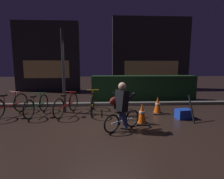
# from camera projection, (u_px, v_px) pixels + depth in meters

# --- Properties ---
(ground_plane) EXTENTS (40.00, 40.00, 0.00)m
(ground_plane) POSITION_uv_depth(u_px,v_px,m) (106.00, 123.00, 4.99)
(ground_plane) COLOR black
(sidewalk_curb) EXTENTS (12.00, 0.24, 0.12)m
(sidewalk_curb) POSITION_uv_depth(u_px,v_px,m) (105.00, 104.00, 7.15)
(sidewalk_curb) COLOR #56544F
(sidewalk_curb) RESTS_ON ground
(hedge_row) EXTENTS (4.80, 0.70, 1.18)m
(hedge_row) POSITION_uv_depth(u_px,v_px,m) (143.00, 88.00, 8.06)
(hedge_row) COLOR black
(hedge_row) RESTS_ON ground
(storefront_left) EXTENTS (4.03, 0.54, 4.36)m
(storefront_left) POSITION_uv_depth(u_px,v_px,m) (47.00, 57.00, 10.91)
(storefront_left) COLOR #262328
(storefront_left) RESTS_ON ground
(storefront_right) EXTENTS (5.35, 0.54, 4.89)m
(storefront_right) POSITION_uv_depth(u_px,v_px,m) (151.00, 54.00, 11.92)
(storefront_right) COLOR #262328
(storefront_right) RESTS_ON ground
(street_post) EXTENTS (0.10, 0.10, 2.88)m
(street_post) POSITION_uv_depth(u_px,v_px,m) (63.00, 72.00, 5.89)
(street_post) COLOR #2D2D33
(street_post) RESTS_ON ground
(parked_bike_leftmost) EXTENTS (0.59, 1.60, 0.77)m
(parked_bike_leftmost) POSITION_uv_depth(u_px,v_px,m) (9.00, 105.00, 5.69)
(parked_bike_leftmost) COLOR black
(parked_bike_leftmost) RESTS_ON ground
(parked_bike_left_mid) EXTENTS (0.46, 1.55, 0.72)m
(parked_bike_left_mid) POSITION_uv_depth(u_px,v_px,m) (37.00, 105.00, 5.76)
(parked_bike_left_mid) COLOR black
(parked_bike_left_mid) RESTS_ON ground
(parked_bike_center_left) EXTENTS (0.57, 1.57, 0.75)m
(parked_bike_center_left) POSITION_uv_depth(u_px,v_px,m) (67.00, 105.00, 5.82)
(parked_bike_center_left) COLOR black
(parked_bike_center_left) RESTS_ON ground
(parked_bike_center_right) EXTENTS (0.46, 1.70, 0.78)m
(parked_bike_center_right) POSITION_uv_depth(u_px,v_px,m) (93.00, 103.00, 6.03)
(parked_bike_center_right) COLOR black
(parked_bike_center_right) RESTS_ON ground
(parked_bike_right_mid) EXTENTS (0.46, 1.54, 0.71)m
(parked_bike_right_mid) POSITION_uv_depth(u_px,v_px,m) (119.00, 104.00, 5.94)
(parked_bike_right_mid) COLOR black
(parked_bike_right_mid) RESTS_ON ground
(traffic_cone_near) EXTENTS (0.36, 0.36, 0.60)m
(traffic_cone_near) POSITION_uv_depth(u_px,v_px,m) (142.00, 114.00, 4.90)
(traffic_cone_near) COLOR black
(traffic_cone_near) RESTS_ON ground
(traffic_cone_far) EXTENTS (0.36, 0.36, 0.60)m
(traffic_cone_far) POSITION_uv_depth(u_px,v_px,m) (158.00, 105.00, 5.93)
(traffic_cone_far) COLOR black
(traffic_cone_far) RESTS_ON ground
(blue_crate) EXTENTS (0.48, 0.38, 0.30)m
(blue_crate) POSITION_uv_depth(u_px,v_px,m) (183.00, 114.00, 5.39)
(blue_crate) COLOR #193DB7
(blue_crate) RESTS_ON ground
(cyclist) EXTENTS (1.00, 0.71, 1.25)m
(cyclist) POSITION_uv_depth(u_px,v_px,m) (121.00, 106.00, 4.39)
(cyclist) COLOR black
(cyclist) RESTS_ON ground
(closed_umbrella) EXTENTS (0.05, 0.45, 0.77)m
(closed_umbrella) POSITION_uv_depth(u_px,v_px,m) (191.00, 109.00, 5.11)
(closed_umbrella) COLOR black
(closed_umbrella) RESTS_ON ground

